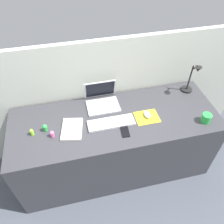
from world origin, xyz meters
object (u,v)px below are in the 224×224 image
Objects in this scene: coffee_mug at (206,118)px; toy_figurine_lime at (32,132)px; notebook_pad at (72,129)px; cell_phone at (125,131)px; toy_figurine_pink at (52,134)px; laptop at (102,99)px; mouse at (147,114)px; keyboard at (111,123)px; desk_lamp at (192,80)px; toy_figurine_green at (45,128)px.

toy_figurine_lime is at bearing 172.56° from coffee_mug.
coffee_mug is (1.15, -0.17, 0.03)m from notebook_pad.
toy_figurine_lime reaches higher than cell_phone.
toy_figurine_lime is 1.00× the size of toy_figurine_pink.
toy_figurine_pink is at bearing -20.13° from toy_figurine_lime.
coffee_mug is at bearing -27.93° from laptop.
coffee_mug reaches higher than mouse.
coffee_mug is 1.32m from toy_figurine_pink.
toy_figurine_lime is (-0.67, 0.03, 0.02)m from keyboard.
mouse is 1.54× the size of toy_figurine_pink.
toy_figurine_lime reaches higher than keyboard.
desk_lamp reaches higher than laptop.
laptop is 0.58m from toy_figurine_green.
cell_phone is (0.12, -0.40, -0.05)m from laptop.
toy_figurine_lime reaches higher than mouse.
desk_lamp is at bearing 23.60° from mouse.
notebook_pad is at bearing -4.24° from toy_figurine_lime.
coffee_mug is at bearing -5.78° from toy_figurine_pink.
coffee_mug is 1.49m from toy_figurine_lime.
desk_lamp reaches higher than toy_figurine_green.
desk_lamp is at bearing 29.93° from cell_phone.
desk_lamp reaches higher than toy_figurine_lime.
toy_figurine_green is at bearing 175.03° from keyboard.
mouse is at bearing 12.00° from notebook_pad.
mouse is 0.27m from cell_phone.
notebook_pad is at bearing -10.80° from toy_figurine_green.
toy_figurine_pink is (-1.32, 0.13, -0.01)m from coffee_mug.
keyboard is at bearing -84.76° from laptop.
desk_lamp is at bearing 7.84° from toy_figurine_lime.
toy_figurine_lime is at bearing 179.09° from mouse.
keyboard is at bearing -4.97° from toy_figurine_green.
toy_figurine_lime reaches higher than notebook_pad.
desk_lamp is 1.42× the size of notebook_pad.
laptop is 2.34× the size of cell_phone.
toy_figurine_green is at bearing 177.86° from mouse.
toy_figurine_green is at bearing 170.79° from cell_phone.
cell_phone is 0.78m from toy_figurine_lime.
mouse is 0.28× the size of desk_lamp.
laptop is 4.80× the size of toy_figurine_lime.
mouse is 1.00m from toy_figurine_lime.
desk_lamp is (0.51, 0.22, 0.14)m from mouse.
notebook_pad is 3.84× the size of toy_figurine_pink.
toy_figurine_pink is at bearing -156.48° from notebook_pad.
cell_phone is 0.72m from coffee_mug.
cell_phone is at bearing -14.02° from toy_figurine_green.
cell_phone is 0.38× the size of desk_lamp.
laptop is at bearing 95.24° from keyboard.
mouse is (0.34, 0.02, 0.01)m from keyboard.
toy_figurine_green is (-1.37, 0.21, -0.00)m from coffee_mug.
coffee_mug is (0.48, -0.18, 0.02)m from mouse.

